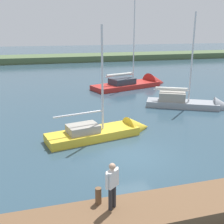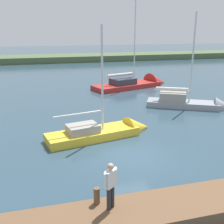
{
  "view_description": "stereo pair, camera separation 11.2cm",
  "coord_description": "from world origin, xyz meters",
  "px_view_note": "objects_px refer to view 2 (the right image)",
  "views": [
    {
      "loc": [
        4.75,
        12.84,
        6.63
      ],
      "look_at": [
        0.1,
        -3.94,
        1.34
      ],
      "focal_mm": 44.4,
      "sensor_mm": 36.0,
      "label": 1
    },
    {
      "loc": [
        4.64,
        12.87,
        6.63
      ],
      "look_at": [
        0.1,
        -3.94,
        1.34
      ],
      "focal_mm": 44.4,
      "sensor_mm": 36.0,
      "label": 2
    }
  ],
  "objects_px": {
    "mooring_post_near": "(97,196)",
    "sailboat_far_left": "(108,133)",
    "sailboat_mid_channel": "(194,105)",
    "sailboat_behind_pier": "(140,85)",
    "person_on_dock": "(111,183)"
  },
  "relations": [
    {
      "from": "mooring_post_near",
      "to": "sailboat_far_left",
      "type": "bearing_deg",
      "value": -107.34
    },
    {
      "from": "sailboat_far_left",
      "to": "person_on_dock",
      "type": "xyz_separation_m",
      "value": [
        1.99,
        8.06,
        1.39
      ]
    },
    {
      "from": "sailboat_far_left",
      "to": "person_on_dock",
      "type": "bearing_deg",
      "value": -115.55
    },
    {
      "from": "sailboat_behind_pier",
      "to": "sailboat_mid_channel",
      "type": "relative_size",
      "value": 1.29
    },
    {
      "from": "sailboat_mid_channel",
      "to": "person_on_dock",
      "type": "distance_m",
      "value": 16.48
    },
    {
      "from": "sailboat_mid_channel",
      "to": "mooring_post_near",
      "type": "bearing_deg",
      "value": -105.29
    },
    {
      "from": "sailboat_mid_channel",
      "to": "sailboat_far_left",
      "type": "distance_m",
      "value": 9.81
    },
    {
      "from": "sailboat_behind_pier",
      "to": "mooring_post_near",
      "type": "bearing_deg",
      "value": -131.76
    },
    {
      "from": "sailboat_mid_channel",
      "to": "sailboat_far_left",
      "type": "bearing_deg",
      "value": -126.1
    },
    {
      "from": "sailboat_behind_pier",
      "to": "person_on_dock",
      "type": "relative_size",
      "value": 6.44
    },
    {
      "from": "sailboat_behind_pier",
      "to": "sailboat_far_left",
      "type": "distance_m",
      "value": 16.19
    },
    {
      "from": "sailboat_mid_channel",
      "to": "person_on_dock",
      "type": "relative_size",
      "value": 4.99
    },
    {
      "from": "sailboat_mid_channel",
      "to": "sailboat_far_left",
      "type": "relative_size",
      "value": 1.14
    },
    {
      "from": "sailboat_mid_channel",
      "to": "person_on_dock",
      "type": "bearing_deg",
      "value": -103.3
    },
    {
      "from": "mooring_post_near",
      "to": "sailboat_far_left",
      "type": "xyz_separation_m",
      "value": [
        -2.39,
        -7.66,
        -0.68
      ]
    }
  ]
}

